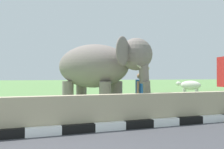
# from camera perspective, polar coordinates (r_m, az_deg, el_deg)

# --- Properties ---
(barrier_parapet) EXTENTS (28.00, 0.36, 1.00)m
(barrier_parapet) POSITION_cam_1_polar(r_m,az_deg,el_deg) (7.14, -7.44, -8.68)
(barrier_parapet) COLOR tan
(barrier_parapet) RESTS_ON ground_plane
(elephant) EXTENTS (3.75, 3.90, 2.90)m
(elephant) POSITION_cam_1_polar(r_m,az_deg,el_deg) (9.67, -2.69, 1.71)
(elephant) COLOR gray
(elephant) RESTS_ON ground_plane
(person_handler) EXTENTS (0.51, 0.56, 1.66)m
(person_handler) POSITION_cam_1_polar(r_m,az_deg,el_deg) (10.01, 6.34, -3.88)
(person_handler) COLOR navy
(person_handler) RESTS_ON ground_plane
(cow_mid) EXTENTS (1.33, 1.84, 1.23)m
(cow_mid) POSITION_cam_1_polar(r_m,az_deg,el_deg) (19.09, 17.33, -2.42)
(cow_mid) COLOR beige
(cow_mid) RESTS_ON ground_plane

